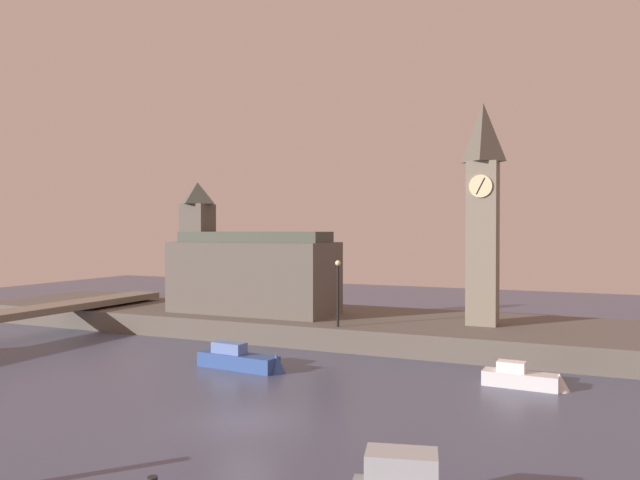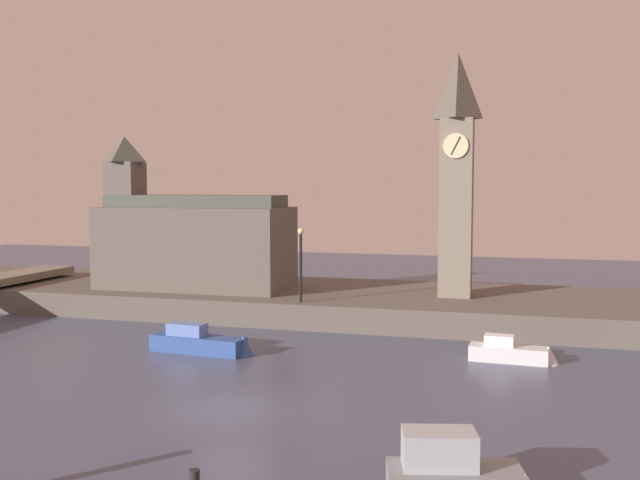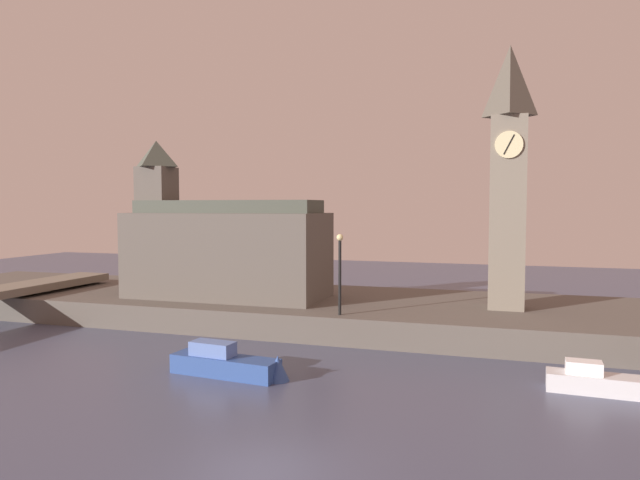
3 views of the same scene
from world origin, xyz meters
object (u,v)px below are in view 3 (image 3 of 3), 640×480
boat_ferry_white (605,382)px  streetlamp (340,265)px  parliament_hall (221,247)px  boat_tour_blue (234,364)px  clock_tower (508,173)px

boat_ferry_white → streetlamp: bearing=157.8°
parliament_hall → boat_tour_blue: (6.29, -10.97, -4.14)m
parliament_hall → boat_tour_blue: 13.30m
parliament_hall → boat_tour_blue: bearing=-60.2°
streetlamp → parliament_hall: bearing=157.1°
streetlamp → boat_ferry_white: size_ratio=1.04×
parliament_hall → boat_ferry_white: 23.14m
boat_ferry_white → clock_tower: bearing=110.4°
clock_tower → parliament_hall: size_ratio=1.17×
parliament_hall → streetlamp: parliament_hall is taller
clock_tower → boat_ferry_white: size_ratio=3.54×
boat_ferry_white → boat_tour_blue: size_ratio=0.75×
boat_ferry_white → boat_tour_blue: bearing=-171.2°
clock_tower → boat_tour_blue: clock_tower is taller
streetlamp → boat_ferry_white: streetlamp is taller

